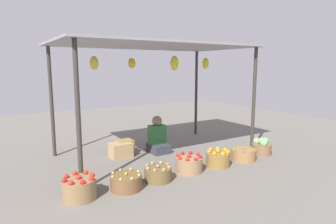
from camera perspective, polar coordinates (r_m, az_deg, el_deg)
The scene contains 12 objects.
ground_plane at distance 6.08m, azimuth -2.52°, elevation -8.25°, with size 14.00×14.00×0.00m, color slate.
market_stall_structure at distance 5.81m, azimuth -2.68°, elevation 11.67°, with size 3.90×2.25×2.23m.
vendor_person at distance 6.12m, azimuth -2.07°, elevation -5.23°, with size 0.36×0.44×0.78m.
basket_red_tomatoes at distance 4.27m, azimuth -17.14°, elevation -14.19°, with size 0.46×0.46×0.35m.
basket_limes at distance 4.44m, azimuth -8.28°, elevation -13.49°, with size 0.46×0.46×0.26m.
basket_potatoes at distance 4.70m, azimuth -1.99°, elevation -12.07°, with size 0.44×0.44×0.27m.
basket_red_apples at distance 5.08m, azimuth 4.15°, elevation -10.20°, with size 0.47×0.47×0.31m.
basket_oranges at distance 5.41m, azimuth 9.81°, elevation -9.06°, with size 0.43×0.43×0.32m.
basket_green_chilies at distance 5.87m, azimuth 14.64°, elevation -8.09°, with size 0.48×0.48×0.24m.
basket_cabbages at distance 6.31m, azimuth 17.96°, elevation -6.57°, with size 0.39×0.39×0.36m.
wooden_crate_near_vendor at distance 6.08m, azimuth -8.56°, elevation -6.86°, with size 0.33×0.28×0.30m, color olive.
wooden_crate_stacked_rear at distance 5.92m, azimuth -9.32°, elevation -7.39°, with size 0.42×0.33×0.29m, color tan.
Camera 1 is at (-2.86, -5.05, 1.81)m, focal length 30.88 mm.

